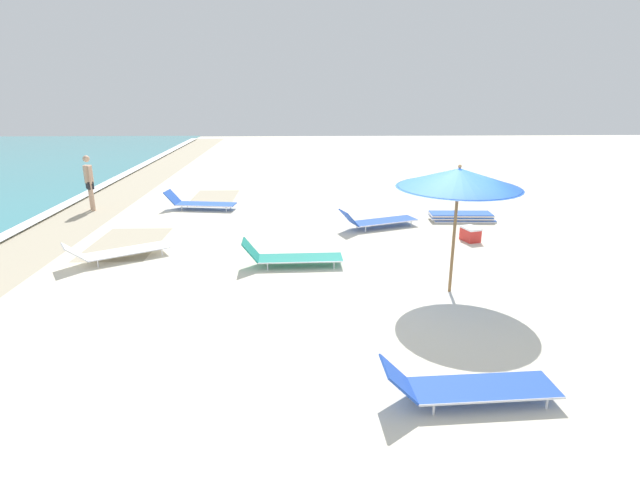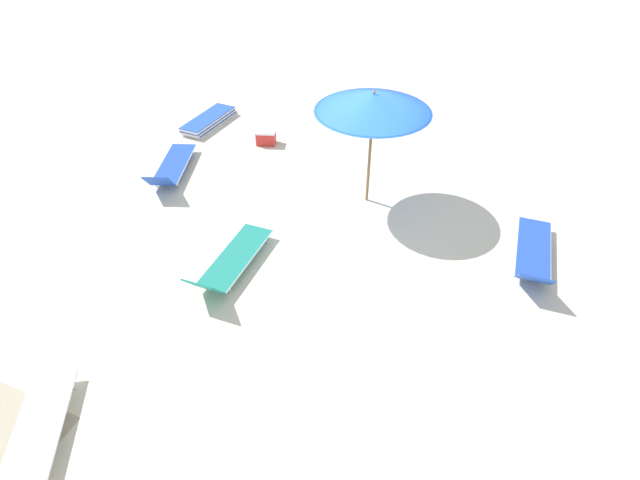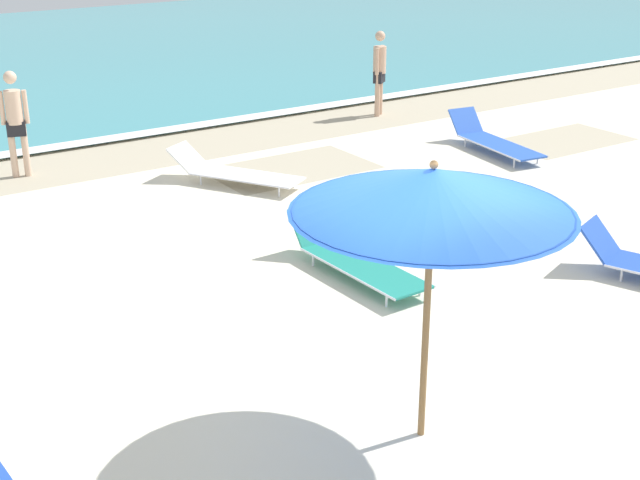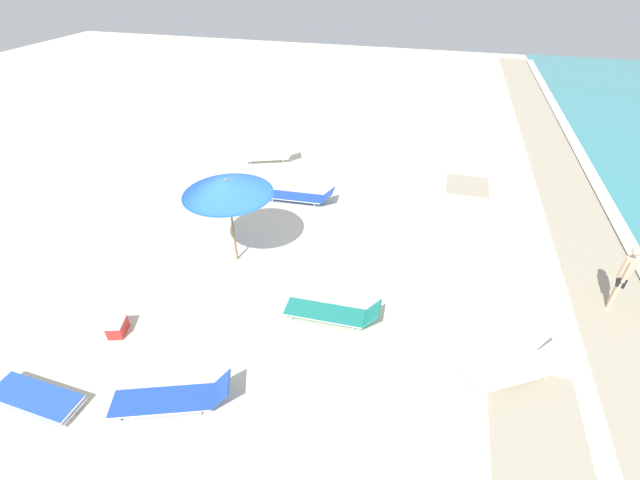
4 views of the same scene
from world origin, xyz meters
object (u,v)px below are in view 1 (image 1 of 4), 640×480
at_px(sun_lounger_under_umbrella, 117,251).
at_px(sun_lounger_near_water_left, 291,256).
at_px(cooler_box, 470,234).
at_px(sun_lounger_mid_beach_solo, 377,220).
at_px(beach_umbrella, 459,178).
at_px(sun_lounger_mid_beach_pair_a, 467,386).
at_px(sun_lounger_beside_umbrella, 199,203).
at_px(lounger_stack, 462,217).
at_px(beachgoer_wading_adult, 89,180).

distance_m(sun_lounger_under_umbrella, sun_lounger_near_water_left, 4.06).
relative_size(sun_lounger_under_umbrella, cooler_box, 3.84).
xyz_separation_m(sun_lounger_mid_beach_solo, cooler_box, (-1.32, -2.24, -0.03)).
xyz_separation_m(beach_umbrella, sun_lounger_mid_beach_pair_a, (-3.52, 0.79, -2.04)).
bearing_deg(cooler_box, sun_lounger_mid_beach_pair_a, -36.37).
xyz_separation_m(sun_lounger_beside_umbrella, cooler_box, (-3.66, -7.71, -0.03)).
relative_size(lounger_stack, sun_lounger_mid_beach_solo, 0.83).
xyz_separation_m(sun_lounger_beside_umbrella, beachgoer_wading_adult, (-0.01, 3.43, 0.79)).
relative_size(sun_lounger_mid_beach_solo, cooler_box, 3.99).
xyz_separation_m(beach_umbrella, lounger_stack, (5.23, -1.84, -2.13)).
distance_m(beach_umbrella, beachgoer_wading_adult, 11.96).
height_order(sun_lounger_mid_beach_pair_a, beachgoer_wading_adult, beachgoer_wading_adult).
bearing_deg(beachgoer_wading_adult, lounger_stack, 46.02).
distance_m(sun_lounger_beside_umbrella, sun_lounger_mid_beach_solo, 5.96).
distance_m(beach_umbrella, lounger_stack, 5.94).
bearing_deg(lounger_stack, sun_lounger_near_water_left, 128.79).
height_order(beach_umbrella, sun_lounger_mid_beach_solo, beach_umbrella).
xyz_separation_m(sun_lounger_near_water_left, sun_lounger_mid_beach_solo, (3.02, -2.39, -0.00)).
height_order(sun_lounger_mid_beach_pair_a, cooler_box, sun_lounger_mid_beach_pair_a).
xyz_separation_m(beach_umbrella, cooler_box, (3.25, -1.46, -2.07)).
distance_m(lounger_stack, sun_lounger_mid_beach_solo, 2.70).
relative_size(beach_umbrella, lounger_stack, 1.29).
xyz_separation_m(sun_lounger_under_umbrella, beachgoer_wading_adult, (4.83, 2.49, 0.79)).
relative_size(lounger_stack, cooler_box, 3.33).
height_order(sun_lounger_beside_umbrella, cooler_box, sun_lounger_beside_umbrella).
bearing_deg(beach_umbrella, beachgoer_wading_adult, 54.54).
height_order(sun_lounger_under_umbrella, sun_lounger_mid_beach_pair_a, sun_lounger_mid_beach_pair_a).
xyz_separation_m(sun_lounger_beside_umbrella, sun_lounger_mid_beach_pair_a, (-10.44, -5.47, -0.00)).
relative_size(sun_lounger_mid_beach_solo, beachgoer_wading_adult, 1.32).
distance_m(sun_lounger_under_umbrella, beachgoer_wading_adult, 5.49).
height_order(beach_umbrella, sun_lounger_beside_umbrella, beach_umbrella).
bearing_deg(cooler_box, beach_umbrella, -42.18).
distance_m(beach_umbrella, sun_lounger_mid_beach_pair_a, 4.15).
relative_size(sun_lounger_mid_beach_pair_a, beachgoer_wading_adult, 1.30).
bearing_deg(sun_lounger_beside_umbrella, sun_lounger_mid_beach_solo, -105.31).
xyz_separation_m(sun_lounger_under_umbrella, sun_lounger_near_water_left, (-0.52, -4.03, 0.01)).
height_order(lounger_stack, sun_lounger_beside_umbrella, sun_lounger_beside_umbrella).
bearing_deg(sun_lounger_mid_beach_solo, sun_lounger_near_water_left, 121.09).
xyz_separation_m(sun_lounger_mid_beach_pair_a, beachgoer_wading_adult, (10.42, 8.90, 0.79)).
bearing_deg(beach_umbrella, cooler_box, -24.14).
bearing_deg(sun_lounger_under_umbrella, sun_lounger_beside_umbrella, -42.30).
distance_m(sun_lounger_near_water_left, beachgoer_wading_adult, 8.46).
bearing_deg(lounger_stack, beachgoer_wading_adult, 84.24).
relative_size(beach_umbrella, sun_lounger_beside_umbrella, 1.08).
xyz_separation_m(beach_umbrella, sun_lounger_beside_umbrella, (6.91, 6.26, -2.04)).
bearing_deg(beach_umbrella, sun_lounger_under_umbrella, 73.95).
bearing_deg(cooler_box, sun_lounger_under_umbrella, -100.27).
distance_m(lounger_stack, sun_lounger_near_water_left, 6.21).
height_order(lounger_stack, sun_lounger_mid_beach_pair_a, sun_lounger_mid_beach_pair_a).
relative_size(sun_lounger_under_umbrella, sun_lounger_mid_beach_solo, 0.96).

